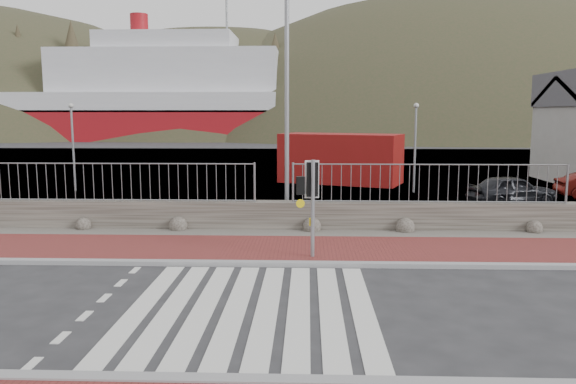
{
  "coord_description": "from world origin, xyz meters",
  "views": [
    {
      "loc": [
        1.05,
        -10.17,
        3.68
      ],
      "look_at": [
        0.59,
        3.0,
        1.81
      ],
      "focal_mm": 35.0,
      "sensor_mm": 36.0,
      "label": 1
    }
  ],
  "objects_px": {
    "streetlight": "(291,79)",
    "car_a": "(512,190)",
    "traffic_signal_far": "(312,188)",
    "shipping_container": "(341,158)",
    "ferry": "(123,101)"
  },
  "relations": [
    {
      "from": "ferry",
      "to": "streetlight",
      "type": "height_order",
      "value": "ferry"
    },
    {
      "from": "streetlight",
      "to": "car_a",
      "type": "height_order",
      "value": "streetlight"
    },
    {
      "from": "shipping_container",
      "to": "car_a",
      "type": "relative_size",
      "value": 1.75
    },
    {
      "from": "traffic_signal_far",
      "to": "car_a",
      "type": "xyz_separation_m",
      "value": [
        8.13,
        8.84,
        -1.23
      ]
    },
    {
      "from": "car_a",
      "to": "ferry",
      "type": "bearing_deg",
      "value": 16.87
    },
    {
      "from": "streetlight",
      "to": "car_a",
      "type": "xyz_separation_m",
      "value": [
        8.77,
        4.32,
        -4.15
      ]
    },
    {
      "from": "traffic_signal_far",
      "to": "shipping_container",
      "type": "distance_m",
      "value": 15.91
    },
    {
      "from": "traffic_signal_far",
      "to": "streetlight",
      "type": "distance_m",
      "value": 5.42
    },
    {
      "from": "ferry",
      "to": "car_a",
      "type": "relative_size",
      "value": 14.16
    },
    {
      "from": "traffic_signal_far",
      "to": "streetlight",
      "type": "xyz_separation_m",
      "value": [
        -0.65,
        4.52,
        2.92
      ]
    },
    {
      "from": "streetlight",
      "to": "car_a",
      "type": "distance_m",
      "value": 10.62
    },
    {
      "from": "ferry",
      "to": "car_a",
      "type": "xyz_separation_m",
      "value": [
        33.93,
        -55.43,
        -4.76
      ]
    },
    {
      "from": "streetlight",
      "to": "shipping_container",
      "type": "height_order",
      "value": "streetlight"
    },
    {
      "from": "shipping_container",
      "to": "car_a",
      "type": "bearing_deg",
      "value": -25.81
    },
    {
      "from": "car_a",
      "to": "shipping_container",
      "type": "bearing_deg",
      "value": 28.34
    }
  ]
}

